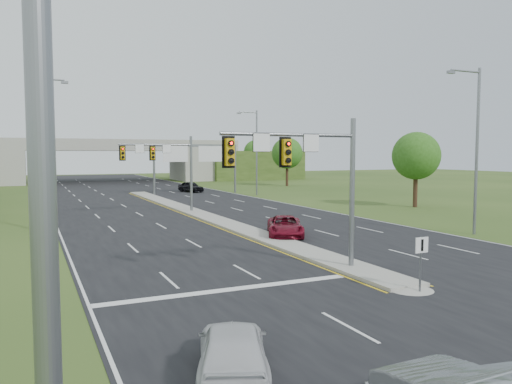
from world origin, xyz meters
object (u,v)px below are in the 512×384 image
Objects in this scene: keep_right_sign at (421,255)px; car_far_c at (191,187)px; car_white at (233,350)px; car_far_a at (285,226)px; overpass at (106,164)px; sign_gantry at (195,155)px; signal_mast_near at (311,169)px; signal_mast_far at (167,161)px.

keep_right_sign is 53.66m from car_far_c.
car_white reaches higher than car_far_a.
car_far_a is (10.80, 17.73, -0.04)m from car_white.
overpass is 19.39× the size of car_white.
overpass is (-6.68, 35.08, -1.69)m from sign_gantry.
overpass is 70.66m from car_far_a.
signal_mast_far is at bearing 90.00° from signal_mast_near.
car_white is 59.30m from car_far_c.
signal_mast_near is 3.18× the size of keep_right_sign.
overpass reaches higher than sign_gantry.
sign_gantry is 2.43× the size of car_far_a.
car_white is at bearing -157.83° from keep_right_sign.
car_far_c is at bearing 82.27° from keep_right_sign.
signal_mast_far reaches higher than car_far_a.
signal_mast_far is at bearing -92.35° from overpass.
car_far_c reaches higher than car_far_a.
overpass reaches higher than signal_mast_near.
keep_right_sign is 0.50× the size of car_far_c.
signal_mast_far reaches higher than keep_right_sign.
car_white is 0.87× the size of car_far_a.
keep_right_sign is 0.03× the size of overpass.
signal_mast_far is at bearing 127.96° from car_far_a.
signal_mast_far is 1.70× the size of car_white.
car_far_a is at bearing -98.31° from sign_gantry.
signal_mast_near is 0.09× the size of overpass.
signal_mast_near is at bearing -90.00° from signal_mast_far.
signal_mast_far is 25.84m from car_far_c.
car_far_c is (16.51, 56.96, 0.05)m from car_white.
overpass reaches higher than car_far_c.
overpass reaches higher than keep_right_sign.
signal_mast_far reaches higher than sign_gantry.
sign_gantry is 5.84m from car_far_c.
car_white is at bearing -124.69° from car_far_c.
car_far_a is at bearing 68.36° from signal_mast_near.
car_far_a is (1.50, -70.59, -2.87)m from overpass.
sign_gantry is at bearing 82.30° from keep_right_sign.
car_far_c is (9.48, 48.72, -3.96)m from signal_mast_near.
sign_gantry is at bearing 65.89° from signal_mast_far.
signal_mast_far is 21.91m from sign_gantry.
keep_right_sign is at bearing -90.00° from overpass.
car_far_a is (1.50, 13.94, -0.83)m from keep_right_sign.
signal_mast_far is 0.09× the size of overpass.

